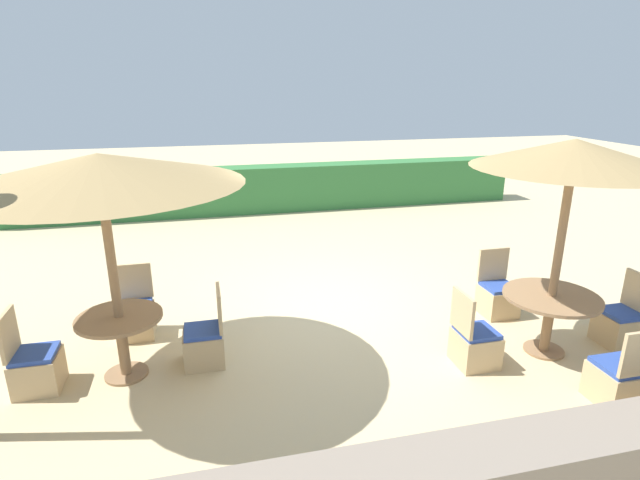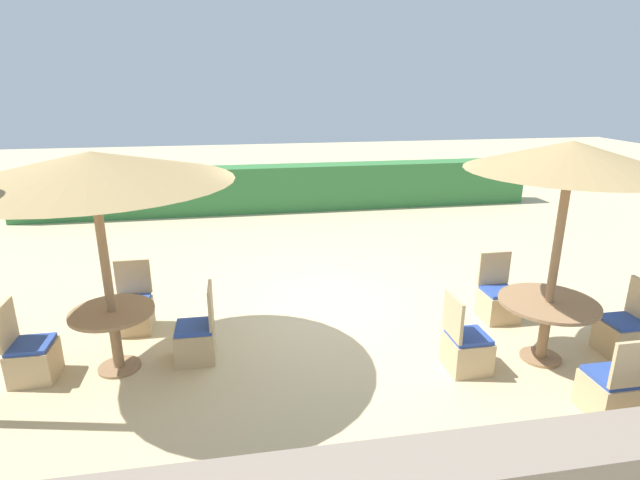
% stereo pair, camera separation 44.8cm
% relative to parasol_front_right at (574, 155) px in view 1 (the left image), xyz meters
% --- Properties ---
extents(ground_plane, '(40.00, 40.00, 0.00)m').
position_rel_parasol_front_right_xyz_m(ground_plane, '(-2.31, 1.72, -2.43)').
color(ground_plane, '#D1BA8C').
extents(hedge_row, '(13.00, 0.70, 1.15)m').
position_rel_parasol_front_right_xyz_m(hedge_row, '(-2.31, 7.76, -1.86)').
color(hedge_row, '#387A3D').
rests_on(hedge_row, ground_plane).
extents(parasol_front_right, '(2.21, 2.21, 2.61)m').
position_rel_parasol_front_right_xyz_m(parasol_front_right, '(0.00, 0.00, 0.00)').
color(parasol_front_right, '#93704C').
rests_on(parasol_front_right, ground_plane).
extents(round_table_front_right, '(1.13, 1.13, 0.76)m').
position_rel_parasol_front_right_xyz_m(round_table_front_right, '(0.00, -0.00, -1.83)').
color(round_table_front_right, '#93704C').
rests_on(round_table_front_right, ground_plane).
extents(patio_chair_front_right_east, '(0.46, 0.46, 0.93)m').
position_rel_parasol_front_right_xyz_m(patio_chair_front_right_east, '(1.04, -0.04, -2.17)').
color(patio_chair_front_right_east, tan).
rests_on(patio_chair_front_right_east, ground_plane).
extents(patio_chair_front_right_south, '(0.46, 0.46, 0.93)m').
position_rel_parasol_front_right_xyz_m(patio_chair_front_right_south, '(0.05, -1.08, -2.17)').
color(patio_chair_front_right_south, tan).
rests_on(patio_chair_front_right_south, ground_plane).
extents(patio_chair_front_right_west, '(0.46, 0.46, 0.93)m').
position_rel_parasol_front_right_xyz_m(patio_chair_front_right_west, '(-1.01, -0.05, -2.17)').
color(patio_chair_front_right_west, tan).
rests_on(patio_chair_front_right_west, ground_plane).
extents(patio_chair_front_right_north, '(0.46, 0.46, 0.93)m').
position_rel_parasol_front_right_xyz_m(patio_chair_front_right_north, '(0.01, 1.08, -2.17)').
color(patio_chair_front_right_north, tan).
rests_on(patio_chair_front_right_north, ground_plane).
extents(parasol_front_left, '(2.91, 2.91, 2.53)m').
position_rel_parasol_front_right_xyz_m(parasol_front_left, '(-4.99, 0.65, -0.07)').
color(parasol_front_left, '#93704C').
rests_on(parasol_front_left, ground_plane).
extents(round_table_front_left, '(0.93, 0.93, 0.74)m').
position_rel_parasol_front_right_xyz_m(round_table_front_left, '(-4.99, 0.65, -1.88)').
color(round_table_front_left, '#93704C').
rests_on(round_table_front_left, ground_plane).
extents(patio_chair_front_left_east, '(0.46, 0.46, 0.93)m').
position_rel_parasol_front_right_xyz_m(patio_chair_front_left_east, '(-4.09, 0.71, -2.17)').
color(patio_chair_front_left_east, tan).
rests_on(patio_chair_front_left_east, ground_plane).
extents(patio_chair_front_left_north, '(0.46, 0.46, 0.93)m').
position_rel_parasol_front_right_xyz_m(patio_chair_front_left_north, '(-4.96, 1.62, -2.17)').
color(patio_chair_front_left_north, tan).
rests_on(patio_chair_front_left_north, ground_plane).
extents(patio_chair_front_left_west, '(0.46, 0.46, 0.93)m').
position_rel_parasol_front_right_xyz_m(patio_chair_front_left_west, '(-5.89, 0.60, -2.17)').
color(patio_chair_front_left_west, tan).
rests_on(patio_chair_front_left_west, ground_plane).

